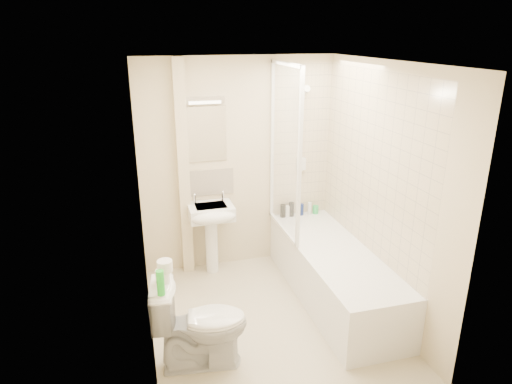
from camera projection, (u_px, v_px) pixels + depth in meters
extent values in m
plane|color=beige|center=(269.00, 319.00, 4.41)|extent=(2.50, 2.50, 0.00)
cube|color=beige|center=(238.00, 165.00, 5.15)|extent=(2.20, 0.02, 2.40)
cube|color=beige|center=(142.00, 216.00, 3.74)|extent=(0.02, 2.50, 2.40)
cube|color=beige|center=(382.00, 192.00, 4.29)|extent=(0.02, 2.50, 2.40)
cube|color=white|center=(272.00, 62.00, 3.62)|extent=(2.20, 2.50, 0.02)
cube|color=beige|center=(301.00, 142.00, 5.25)|extent=(0.70, 0.01, 1.75)
cube|color=beige|center=(372.00, 164.00, 4.40)|extent=(0.01, 2.10, 1.75)
cube|color=beige|center=(183.00, 171.00, 4.94)|extent=(0.12, 0.12, 2.40)
cube|color=beige|center=(207.00, 183.00, 5.11)|extent=(0.60, 0.02, 0.30)
cube|color=white|center=(205.00, 134.00, 4.93)|extent=(0.46, 0.01, 0.60)
cube|color=silver|center=(204.00, 100.00, 4.78)|extent=(0.42, 0.07, 0.07)
cube|color=white|center=(333.00, 274.00, 4.69)|extent=(0.70, 2.10, 0.55)
cube|color=white|center=(334.00, 254.00, 4.62)|extent=(0.56, 1.96, 0.05)
cube|color=white|center=(284.00, 151.00, 4.76)|extent=(0.01, 0.90, 1.80)
cube|color=white|center=(272.00, 142.00, 5.15)|extent=(0.04, 0.04, 1.80)
cube|color=white|center=(300.00, 162.00, 4.35)|extent=(0.04, 0.04, 1.80)
cube|color=white|center=(286.00, 64.00, 4.47)|extent=(0.04, 0.90, 0.04)
cube|color=white|center=(283.00, 228.00, 5.05)|extent=(0.04, 0.90, 0.03)
cylinder|color=white|center=(302.00, 132.00, 5.19)|extent=(0.02, 0.02, 0.90)
cylinder|color=white|center=(301.00, 170.00, 5.34)|extent=(0.05, 0.05, 0.02)
cylinder|color=white|center=(303.00, 92.00, 5.04)|extent=(0.05, 0.05, 0.02)
cylinder|color=white|center=(306.00, 90.00, 4.97)|extent=(0.08, 0.11, 0.11)
cube|color=white|center=(301.00, 164.00, 5.31)|extent=(0.10, 0.05, 0.14)
cylinder|color=white|center=(301.00, 128.00, 5.15)|extent=(0.01, 0.13, 0.84)
cylinder|color=white|center=(212.00, 245.00, 5.20)|extent=(0.14, 0.14, 0.66)
cube|color=white|center=(211.00, 212.00, 5.03)|extent=(0.49, 0.38, 0.15)
ellipsoid|color=white|center=(214.00, 217.00, 4.88)|extent=(0.49, 0.21, 0.15)
cube|color=silver|center=(211.00, 207.00, 5.01)|extent=(0.34, 0.24, 0.04)
cylinder|color=white|center=(195.00, 199.00, 5.05)|extent=(0.03, 0.03, 0.10)
cylinder|color=white|center=(223.00, 197.00, 5.13)|extent=(0.03, 0.03, 0.10)
sphere|color=white|center=(194.00, 195.00, 5.03)|extent=(0.04, 0.04, 0.04)
sphere|color=white|center=(223.00, 192.00, 5.11)|extent=(0.04, 0.04, 0.04)
cylinder|color=black|center=(283.00, 211.00, 5.39)|extent=(0.07, 0.07, 0.15)
cylinder|color=white|center=(287.00, 211.00, 5.41)|extent=(0.06, 0.06, 0.13)
cylinder|color=black|center=(291.00, 209.00, 5.41)|extent=(0.06, 0.06, 0.17)
cylinder|color=navy|center=(301.00, 209.00, 5.45)|extent=(0.06, 0.06, 0.14)
cylinder|color=silver|center=(310.00, 208.00, 5.48)|extent=(0.05, 0.05, 0.15)
cylinder|color=#31C259|center=(316.00, 210.00, 5.50)|extent=(0.07, 0.07, 0.10)
imported|color=white|center=(200.00, 323.00, 3.71)|extent=(0.62, 0.87, 0.77)
cylinder|color=white|center=(163.00, 276.00, 3.56)|extent=(0.11, 0.11, 0.10)
cylinder|color=white|center=(165.00, 266.00, 3.51)|extent=(0.12, 0.12, 0.09)
cylinder|color=green|center=(161.00, 283.00, 3.37)|extent=(0.06, 0.06, 0.20)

